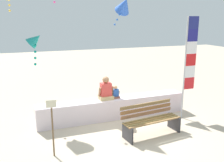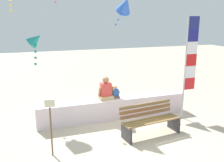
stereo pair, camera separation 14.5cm
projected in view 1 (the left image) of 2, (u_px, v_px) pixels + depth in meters
name	position (u px, v px, depth m)	size (l,w,h in m)	color
ground_plane	(126.00, 131.00, 7.56)	(40.00, 40.00, 0.00)	#C0AE95
seawall_ledge	(113.00, 108.00, 8.49)	(5.05, 0.56, 0.68)	silver
park_bench	(150.00, 120.00, 7.27)	(1.79, 0.80, 0.88)	olive
person_adult	(106.00, 90.00, 8.24)	(0.50, 0.37, 0.77)	tan
person_child	(115.00, 93.00, 8.39)	(0.28, 0.21, 0.43)	brown
flag_banner	(189.00, 59.00, 8.14)	(0.44, 0.05, 3.35)	#B7B7BC
kite_teal	(35.00, 40.00, 7.95)	(0.65, 0.69, 1.05)	teal
kite_blue	(124.00, 5.00, 9.56)	(0.76, 0.86, 1.17)	blue
sign_post	(52.00, 124.00, 5.98)	(0.24, 0.05, 1.43)	brown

